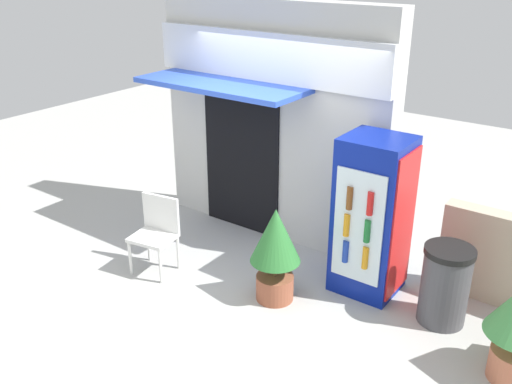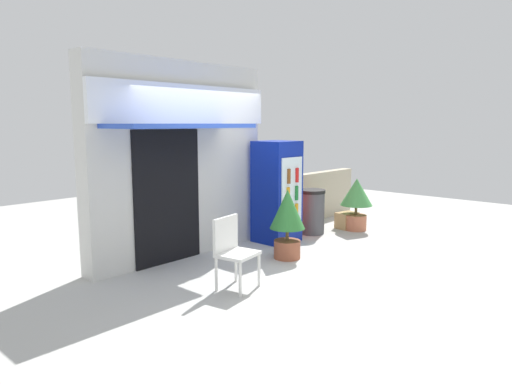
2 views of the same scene
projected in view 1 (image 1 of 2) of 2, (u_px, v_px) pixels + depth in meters
The scene contains 6 objects.
ground at pixel (222, 282), 6.32m from camera, with size 16.00×16.00×0.00m, color #B2B2AD.
storefront_building at pixel (271, 120), 6.91m from camera, with size 3.15×1.10×2.91m.
drink_cooler at pixel (372, 217), 5.89m from camera, with size 0.68×0.68×1.72m.
plastic_chair at pixel (157, 229), 6.40m from camera, with size 0.53×0.48×0.88m.
potted_plant_near_shop at pixel (275, 247), 5.79m from camera, with size 0.53×0.53×1.04m.
trash_bin at pixel (445, 285), 5.52m from camera, with size 0.49×0.49×0.81m.
Camera 1 is at (3.48, -4.15, 3.42)m, focal length 39.78 mm.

